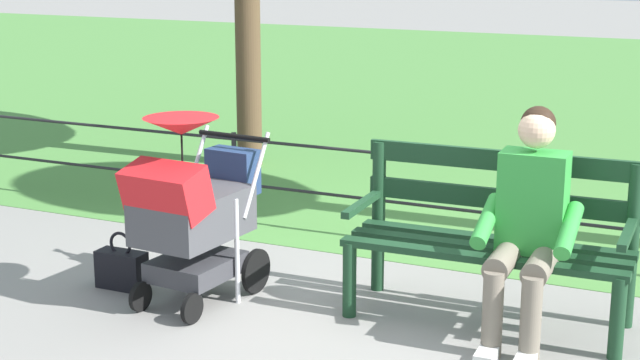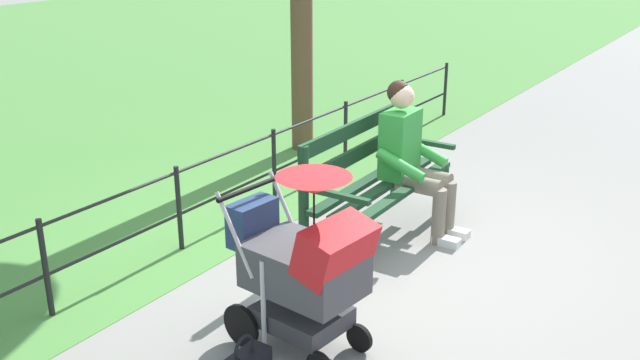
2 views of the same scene
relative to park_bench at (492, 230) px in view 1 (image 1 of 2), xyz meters
The scene contains 7 objects.
ground_plane 0.72m from the park_bench, 13.47° to the left, with size 60.00×60.00×0.00m, color gray.
grass_lawn 8.71m from the park_bench, 86.83° to the right, with size 40.00×16.00×0.01m, color #518E42.
park_bench is the anchor object (origin of this frame).
person_on_bench 0.37m from the park_bench, 138.19° to the left, with size 0.54×0.74×1.28m.
stroller 1.76m from the park_bench, 17.21° to the left, with size 0.58×0.93×1.15m.
handbag 2.32m from the park_bench, 12.59° to the left, with size 0.32×0.14×0.37m.
park_fence 1.11m from the park_bench, 90.79° to the right, with size 8.59×0.04×0.70m.
Camera 1 is at (-1.81, 5.14, 2.16)m, focal length 54.75 mm.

